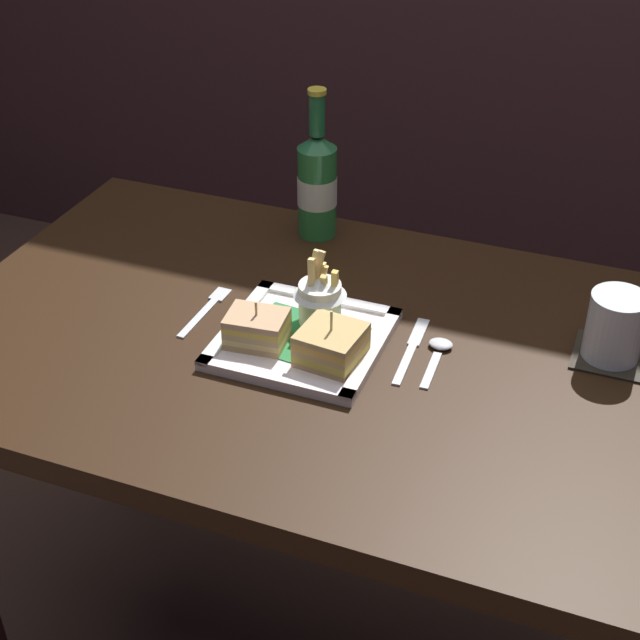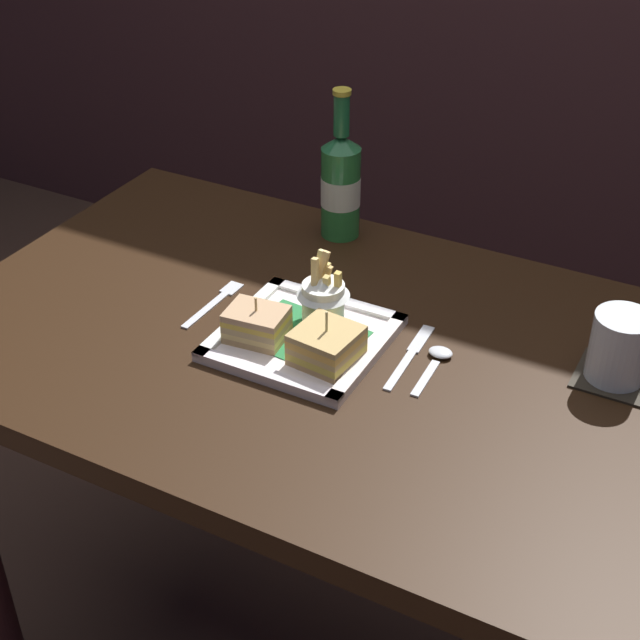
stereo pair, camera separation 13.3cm
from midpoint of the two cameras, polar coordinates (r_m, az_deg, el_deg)
dining_table at (r=1.43m, az=3.67°, el=-5.41°), size 1.20×0.73×0.77m
square_plate at (r=1.35m, az=1.78°, el=-1.21°), size 0.23×0.23×0.02m
sandwich_half_left at (r=1.34m, az=-1.03°, el=-0.37°), size 0.09×0.07×0.07m
sandwich_half_right at (r=1.29m, az=3.35°, el=-1.65°), size 0.09×0.09×0.08m
fries_cup at (r=1.36m, az=3.00°, el=1.42°), size 0.08×0.08×0.11m
beer_bottle at (r=1.59m, az=3.69°, el=8.24°), size 0.07×0.07×0.26m
drink_coaster at (r=1.37m, az=20.11°, el=-3.37°), size 0.10×0.10×0.00m
water_glass at (r=1.35m, az=20.47°, el=-1.89°), size 0.08×0.08×0.10m
fork at (r=1.45m, az=-3.76°, el=1.04°), size 0.02×0.14×0.00m
knife at (r=1.35m, az=8.41°, el=-2.16°), size 0.02×0.17×0.00m
spoon at (r=1.34m, az=9.99°, el=-2.43°), size 0.04×0.12×0.01m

